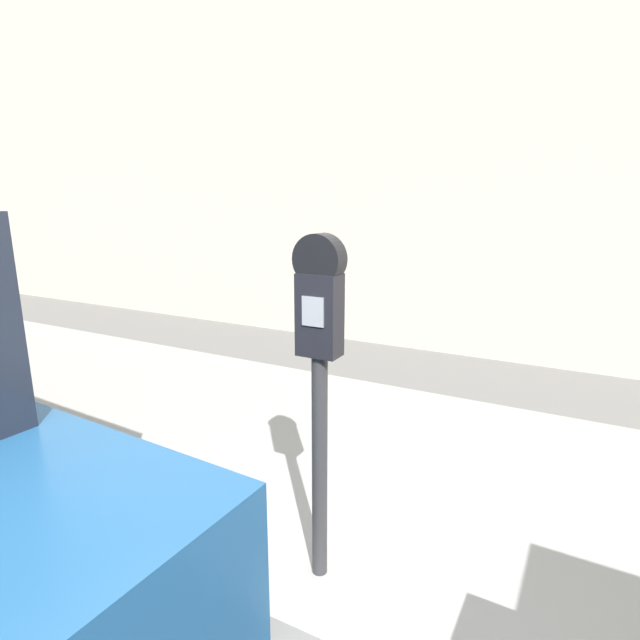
{
  "coord_description": "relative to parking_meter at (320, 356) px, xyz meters",
  "views": [
    {
      "loc": [
        0.94,
        -0.66,
        1.86
      ],
      "look_at": [
        0.0,
        1.13,
        1.37
      ],
      "focal_mm": 28.0,
      "sensor_mm": 36.0,
      "label": 1
    }
  ],
  "objects": [
    {
      "name": "sidewalk",
      "position": [
        -0.0,
        1.07,
        -1.14
      ],
      "size": [
        24.0,
        2.8,
        0.15
      ],
      "color": "#9E9B96",
      "rests_on": "ground_plane"
    },
    {
      "name": "building_facade",
      "position": [
        -0.0,
        4.36,
        2.21
      ],
      "size": [
        24.0,
        0.3,
        6.86
      ],
      "color": "beige",
      "rests_on": "ground_plane"
    },
    {
      "name": "parking_meter",
      "position": [
        0.0,
        0.0,
        0.0
      ],
      "size": [
        0.21,
        0.12,
        1.59
      ],
      "color": "#2D2D30",
      "rests_on": "sidewalk"
    }
  ]
}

